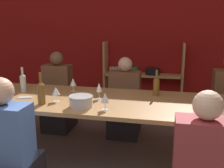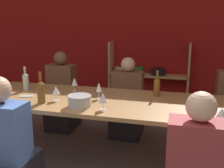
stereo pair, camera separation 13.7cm
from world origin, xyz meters
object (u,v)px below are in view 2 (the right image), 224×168
(dining_table, at_px, (110,106))
(wine_glass_empty_c, at_px, (194,101))
(wine_glass_white_a, at_px, (222,113))
(wine_bottle_green, at_px, (41,91))
(person_far_a, at_px, (127,107))
(person_near_c, at_px, (5,162))
(wine_bottle_dark, at_px, (157,86))
(wine_glass_empty_d, at_px, (75,82))
(mixing_bowl, at_px, (79,100))
(wine_glass_empty_b, at_px, (103,98))
(shelf_unit, at_px, (148,86))
(person_far_c, at_px, (62,101))
(wine_glass_empty_a, at_px, (56,90))
(wine_glass_red_b, at_px, (99,88))
(cell_phone, at_px, (26,96))
(wine_bottle_amber, at_px, (26,81))

(dining_table, height_order, wine_glass_empty_c, wine_glass_empty_c)
(wine_glass_white_a, bearing_deg, wine_bottle_green, 175.07)
(person_far_a, bearing_deg, person_near_c, 68.56)
(wine_glass_white_a, bearing_deg, wine_glass_empty_c, 135.62)
(wine_bottle_dark, distance_m, wine_glass_white_a, 0.91)
(wine_bottle_green, height_order, wine_glass_empty_d, wine_bottle_green)
(mixing_bowl, relative_size, wine_bottle_green, 0.74)
(wine_glass_empty_b, bearing_deg, dining_table, 94.27)
(shelf_unit, height_order, wine_glass_empty_d, shelf_unit)
(wine_bottle_dark, bearing_deg, wine_glass_empty_d, 179.73)
(shelf_unit, distance_m, person_far_c, 1.67)
(shelf_unit, relative_size, wine_glass_empty_c, 8.74)
(shelf_unit, height_order, person_far_c, shelf_unit)
(mixing_bowl, xyz_separation_m, wine_bottle_green, (-0.41, 0.00, 0.06))
(shelf_unit, height_order, wine_glass_empty_a, shelf_unit)
(wine_glass_empty_a, bearing_deg, wine_glass_white_a, -9.43)
(shelf_unit, distance_m, wine_glass_red_b, 2.15)
(mixing_bowl, bearing_deg, cell_phone, 166.77)
(wine_glass_empty_a, height_order, wine_glass_empty_c, wine_glass_empty_c)
(mixing_bowl, bearing_deg, person_far_c, 123.06)
(wine_bottle_green, xyz_separation_m, wine_glass_white_a, (1.69, -0.15, -0.03))
(person_far_a, bearing_deg, dining_table, 88.94)
(wine_bottle_dark, distance_m, wine_glass_empty_a, 1.09)
(wine_glass_empty_a, distance_m, wine_glass_empty_b, 0.58)
(cell_phone, bearing_deg, wine_bottle_green, -30.13)
(mixing_bowl, relative_size, wine_bottle_dark, 0.82)
(wine_bottle_green, distance_m, wine_glass_empty_d, 0.58)
(wine_glass_red_b, bearing_deg, person_near_c, -121.35)
(dining_table, xyz_separation_m, wine_bottle_green, (-0.64, -0.29, 0.19))
(mixing_bowl, bearing_deg, wine_glass_empty_d, 117.14)
(wine_glass_empty_a, height_order, person_near_c, person_near_c)
(shelf_unit, xyz_separation_m, wine_bottle_green, (-0.79, -2.38, 0.47))
(wine_glass_empty_d, bearing_deg, person_far_a, 48.53)
(mixing_bowl, distance_m, wine_glass_red_b, 0.33)
(wine_bottle_amber, relative_size, person_near_c, 0.25)
(dining_table, xyz_separation_m, wine_glass_empty_b, (0.02, -0.32, 0.18))
(wine_glass_empty_b, bearing_deg, wine_bottle_dark, 53.11)
(dining_table, relative_size, wine_bottle_dark, 10.62)
(shelf_unit, xyz_separation_m, person_far_c, (-1.12, -1.24, 0.00))
(wine_bottle_dark, distance_m, person_far_c, 1.62)
(wine_glass_empty_d, bearing_deg, person_near_c, -97.84)
(wine_bottle_green, relative_size, person_near_c, 0.28)
(dining_table, height_order, wine_glass_white_a, wine_glass_white_a)
(person_far_a, relative_size, person_far_c, 0.95)
(dining_table, relative_size, wine_bottle_green, 9.53)
(wine_bottle_amber, distance_m, person_far_c, 0.87)
(wine_bottle_green, height_order, wine_bottle_dark, wine_bottle_green)
(wine_glass_red_b, height_order, person_near_c, person_near_c)
(person_far_c, bearing_deg, person_near_c, 99.76)
(wine_bottle_green, distance_m, wine_glass_empty_b, 0.66)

